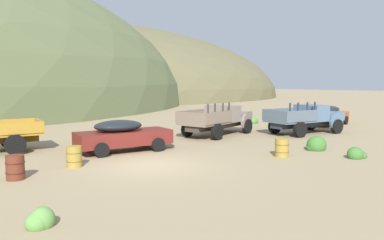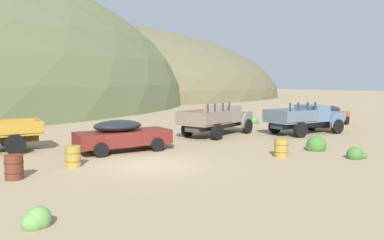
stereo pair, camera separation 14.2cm
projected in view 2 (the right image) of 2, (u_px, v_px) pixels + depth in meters
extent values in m
plane|color=#998460|center=(152.00, 166.00, 15.08)|extent=(300.00, 300.00, 0.00)
ellipsoid|color=brown|center=(74.00, 97.00, 90.20)|extent=(106.87, 87.96, 34.64)
cube|color=#A47826|center=(6.00, 134.00, 18.01)|extent=(3.23, 2.07, 0.12)
cube|color=#A47826|center=(4.00, 125.00, 18.81)|extent=(3.17, 0.20, 0.55)
cube|color=#A47826|center=(8.00, 129.00, 17.15)|extent=(3.17, 0.20, 0.55)
cube|color=#A47826|center=(39.00, 125.00, 18.78)|extent=(0.16, 1.97, 0.55)
cylinder|color=black|center=(10.00, 139.00, 19.06)|extent=(0.97, 0.31, 0.96)
cylinder|color=black|center=(15.00, 145.00, 17.33)|extent=(0.97, 0.31, 0.96)
cube|color=maroon|center=(123.00, 138.00, 18.17)|extent=(4.63, 1.96, 0.68)
ellipsoid|color=black|center=(118.00, 126.00, 17.96)|extent=(2.44, 1.66, 0.57)
ellipsoid|color=maroon|center=(161.00, 133.00, 19.23)|extent=(1.06, 1.46, 0.61)
cylinder|color=black|center=(157.00, 145.00, 18.18)|extent=(0.69, 0.23, 0.68)
cylinder|color=black|center=(143.00, 140.00, 19.68)|extent=(0.69, 0.23, 0.68)
cylinder|color=black|center=(101.00, 150.00, 16.71)|extent=(0.69, 0.23, 0.68)
cylinder|color=black|center=(90.00, 144.00, 18.21)|extent=(0.69, 0.23, 0.68)
cube|color=#3D322D|center=(218.00, 125.00, 23.88)|extent=(5.68, 2.75, 0.36)
cube|color=slate|center=(235.00, 116.00, 25.48)|extent=(2.26, 2.25, 0.55)
cube|color=#B7B2A8|center=(241.00, 115.00, 26.14)|extent=(0.47, 1.18, 0.44)
cylinder|color=slate|center=(247.00, 122.00, 24.68)|extent=(1.19, 0.55, 1.20)
cylinder|color=slate|center=(220.00, 120.00, 25.96)|extent=(1.19, 0.55, 1.20)
cube|color=slate|center=(223.00, 113.00, 24.23)|extent=(1.89, 2.35, 1.05)
cube|color=black|center=(228.00, 110.00, 24.67)|extent=(0.60, 1.66, 0.59)
cube|color=#746354|center=(204.00, 123.00, 22.63)|extent=(3.39, 2.93, 0.12)
cube|color=#746354|center=(219.00, 118.00, 21.94)|extent=(2.74, 1.01, 0.70)
cube|color=#746354|center=(190.00, 116.00, 23.23)|extent=(2.74, 1.01, 0.70)
cube|color=#746354|center=(191.00, 118.00, 21.51)|extent=(0.77, 2.05, 0.70)
cube|color=#3D322D|center=(208.00, 108.00, 20.98)|extent=(0.10, 0.10, 0.50)
cube|color=#3D322D|center=(215.00, 108.00, 21.55)|extent=(0.10, 0.10, 0.50)
cube|color=#3D322D|center=(223.00, 107.00, 22.22)|extent=(0.10, 0.10, 0.50)
cube|color=#3D322D|center=(229.00, 106.00, 22.79)|extent=(0.10, 0.10, 0.50)
cylinder|color=black|center=(247.00, 126.00, 24.68)|extent=(1.00, 0.57, 0.96)
cylinder|color=black|center=(219.00, 124.00, 26.02)|extent=(1.00, 0.57, 0.96)
cylinder|color=black|center=(217.00, 132.00, 21.81)|extent=(1.00, 0.57, 0.96)
cylinder|color=black|center=(188.00, 129.00, 23.16)|extent=(1.00, 0.57, 0.96)
cube|color=#262D39|center=(306.00, 124.00, 24.57)|extent=(5.42, 1.29, 0.36)
cube|color=slate|center=(326.00, 116.00, 25.53)|extent=(1.79, 1.86, 0.55)
cube|color=#B7B2A8|center=(334.00, 115.00, 25.93)|extent=(0.15, 1.22, 0.44)
cylinder|color=slate|center=(337.00, 122.00, 24.55)|extent=(1.21, 0.25, 1.20)
cylinder|color=slate|center=(312.00, 120.00, 26.35)|extent=(1.21, 0.25, 1.20)
cube|color=slate|center=(312.00, 113.00, 24.76)|extent=(1.36, 2.10, 1.05)
cube|color=black|center=(318.00, 109.00, 25.02)|extent=(0.15, 1.72, 0.59)
cube|color=#4D5B67|center=(290.00, 121.00, 23.79)|extent=(2.83, 2.27, 0.12)
cube|color=#4D5B67|center=(303.00, 116.00, 22.85)|extent=(2.72, 0.25, 0.70)
cube|color=#4D5B67|center=(278.00, 114.00, 24.66)|extent=(2.72, 0.25, 0.70)
cube|color=#4D5B67|center=(275.00, 116.00, 23.09)|extent=(0.22, 2.12, 0.70)
cube|color=#262D39|center=(290.00, 107.00, 22.24)|extent=(0.08, 0.08, 0.50)
cube|color=#262D39|center=(298.00, 107.00, 22.58)|extent=(0.08, 0.08, 0.50)
cube|color=#262D39|center=(308.00, 106.00, 23.00)|extent=(0.08, 0.08, 0.50)
cube|color=#262D39|center=(315.00, 106.00, 23.34)|extent=(0.08, 0.08, 0.50)
cylinder|color=black|center=(337.00, 127.00, 24.53)|extent=(0.97, 0.33, 0.96)
cylinder|color=black|center=(311.00, 123.00, 26.42)|extent=(0.97, 0.33, 0.96)
cylinder|color=black|center=(300.00, 130.00, 22.78)|extent=(0.97, 0.33, 0.96)
cylinder|color=black|center=(275.00, 126.00, 24.66)|extent=(0.97, 0.33, 0.96)
cube|color=#A34C1E|center=(330.00, 117.00, 29.42)|extent=(4.75, 2.92, 0.68)
ellipsoid|color=black|center=(330.00, 109.00, 29.15)|extent=(2.65, 2.11, 0.57)
ellipsoid|color=#A34C1E|center=(339.00, 114.00, 30.95)|extent=(1.33, 1.59, 0.61)
cylinder|color=black|center=(347.00, 120.00, 29.98)|extent=(0.71, 0.39, 0.68)
cylinder|color=black|center=(326.00, 119.00, 31.05)|extent=(0.71, 0.39, 0.68)
cylinder|color=black|center=(335.00, 123.00, 27.85)|extent=(0.71, 0.39, 0.68)
cylinder|color=black|center=(313.00, 122.00, 28.93)|extent=(0.71, 0.39, 0.68)
cylinder|color=olive|center=(73.00, 156.00, 14.83)|extent=(0.60, 0.60, 0.84)
torus|color=brown|center=(73.00, 152.00, 14.81)|extent=(0.64, 0.64, 0.03)
torus|color=brown|center=(73.00, 161.00, 14.85)|extent=(0.64, 0.64, 0.03)
cylinder|color=#5B2819|center=(14.00, 167.00, 12.90)|extent=(0.61, 0.61, 0.86)
torus|color=#401C11|center=(14.00, 162.00, 12.88)|extent=(0.65, 0.65, 0.03)
torus|color=#401C11|center=(14.00, 172.00, 12.92)|extent=(0.65, 0.65, 0.03)
cylinder|color=olive|center=(281.00, 148.00, 16.82)|extent=(0.62, 0.62, 0.83)
torus|color=brown|center=(281.00, 144.00, 16.81)|extent=(0.66, 0.66, 0.03)
torus|color=brown|center=(281.00, 151.00, 16.84)|extent=(0.66, 0.66, 0.03)
ellipsoid|color=#5B8E42|center=(39.00, 219.00, 8.66)|extent=(0.58, 0.53, 0.62)
ellipsoid|color=#5B8E42|center=(34.00, 222.00, 8.58)|extent=(0.57, 0.52, 0.51)
ellipsoid|color=#5B8E42|center=(38.00, 222.00, 8.66)|extent=(0.50, 0.45, 0.42)
ellipsoid|color=olive|center=(205.00, 125.00, 27.96)|extent=(0.74, 0.67, 0.76)
ellipsoid|color=olive|center=(203.00, 125.00, 28.02)|extent=(0.63, 0.56, 0.62)
ellipsoid|color=#3D702D|center=(312.00, 148.00, 18.47)|extent=(0.66, 0.59, 0.48)
ellipsoid|color=#3D702D|center=(316.00, 145.00, 18.49)|extent=(1.03, 0.93, 0.93)
ellipsoid|color=#3D702D|center=(314.00, 146.00, 18.73)|extent=(0.77, 0.69, 0.66)
ellipsoid|color=#3D702D|center=(361.00, 156.00, 16.56)|extent=(0.55, 0.50, 0.41)
ellipsoid|color=#3D702D|center=(355.00, 155.00, 16.45)|extent=(0.75, 0.68, 0.67)
ellipsoid|color=#3D702D|center=(118.00, 138.00, 21.53)|extent=(0.74, 0.66, 0.58)
ellipsoid|color=#3D702D|center=(117.00, 139.00, 21.41)|extent=(0.51, 0.46, 0.39)
ellipsoid|color=#4C8438|center=(253.00, 121.00, 30.77)|extent=(0.99, 0.89, 0.75)
ellipsoid|color=#4C8438|center=(255.00, 121.00, 30.82)|extent=(0.80, 0.72, 0.66)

